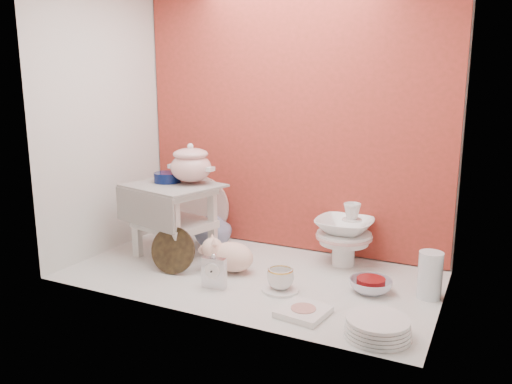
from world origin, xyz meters
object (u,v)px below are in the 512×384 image
(soup_tureen, at_px, (191,163))
(floral_platter, at_px, (201,207))
(blue_white_vase, at_px, (213,226))
(mantel_clock, at_px, (214,271))
(crystal_bowl, at_px, (371,286))
(gold_rim_teacup, at_px, (280,278))
(plush_pig, at_px, (233,256))
(step_stool, at_px, (174,221))
(porcelain_tower, at_px, (344,234))
(dinner_plate_stack, at_px, (377,327))

(soup_tureen, distance_m, floral_platter, 0.48)
(blue_white_vase, height_order, mantel_clock, blue_white_vase)
(soup_tureen, bearing_deg, crystal_bowl, -4.11)
(mantel_clock, bearing_deg, floral_platter, 119.03)
(gold_rim_teacup, bearing_deg, soup_tureen, 159.07)
(mantel_clock, distance_m, plush_pig, 0.21)
(floral_platter, bearing_deg, blue_white_vase, -39.61)
(soup_tureen, relative_size, floral_platter, 0.69)
(plush_pig, bearing_deg, blue_white_vase, 140.59)
(step_stool, relative_size, floral_platter, 1.22)
(soup_tureen, bearing_deg, porcelain_tower, 15.36)
(crystal_bowl, bearing_deg, soup_tureen, 175.89)
(crystal_bowl, bearing_deg, step_stool, 179.47)
(mantel_clock, height_order, dinner_plate_stack, mantel_clock)
(blue_white_vase, relative_size, porcelain_tower, 0.69)
(step_stool, distance_m, blue_white_vase, 0.28)
(blue_white_vase, height_order, crystal_bowl, blue_white_vase)
(gold_rim_teacup, bearing_deg, step_stool, 165.76)
(soup_tureen, distance_m, blue_white_vase, 0.44)
(step_stool, xyz_separation_m, floral_platter, (-0.07, 0.39, -0.01))
(mantel_clock, bearing_deg, plush_pig, 88.20)
(gold_rim_teacup, bearing_deg, mantel_clock, -160.39)
(mantel_clock, bearing_deg, step_stool, 138.70)
(mantel_clock, xyz_separation_m, dinner_plate_stack, (0.79, -0.13, -0.05))
(gold_rim_teacup, relative_size, dinner_plate_stack, 0.48)
(floral_platter, distance_m, blue_white_vase, 0.22)
(blue_white_vase, height_order, gold_rim_teacup, blue_white_vase)
(dinner_plate_stack, height_order, crystal_bowl, dinner_plate_stack)
(plush_pig, bearing_deg, gold_rim_teacup, -12.66)
(blue_white_vase, relative_size, mantel_clock, 1.40)
(step_stool, xyz_separation_m, dinner_plate_stack, (1.21, -0.41, -0.17))
(step_stool, xyz_separation_m, gold_rim_teacup, (0.71, -0.18, -0.14))
(soup_tureen, bearing_deg, mantel_clock, -45.26)
(porcelain_tower, bearing_deg, floral_platter, 173.48)
(blue_white_vase, distance_m, plush_pig, 0.45)
(plush_pig, relative_size, porcelain_tower, 0.83)
(porcelain_tower, bearing_deg, gold_rim_teacup, -109.09)
(mantel_clock, bearing_deg, soup_tureen, 127.57)
(floral_platter, distance_m, porcelain_tower, 0.95)
(porcelain_tower, bearing_deg, plush_pig, -143.34)
(soup_tureen, distance_m, crystal_bowl, 1.12)
(soup_tureen, height_order, blue_white_vase, soup_tureen)
(step_stool, relative_size, plush_pig, 1.64)
(soup_tureen, relative_size, dinner_plate_stack, 1.02)
(floral_platter, relative_size, blue_white_vase, 1.62)
(blue_white_vase, relative_size, gold_rim_teacup, 1.90)
(step_stool, bearing_deg, mantel_clock, -19.96)
(floral_platter, relative_size, porcelain_tower, 1.11)
(soup_tureen, bearing_deg, floral_platter, 114.54)
(gold_rim_teacup, relative_size, porcelain_tower, 0.36)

